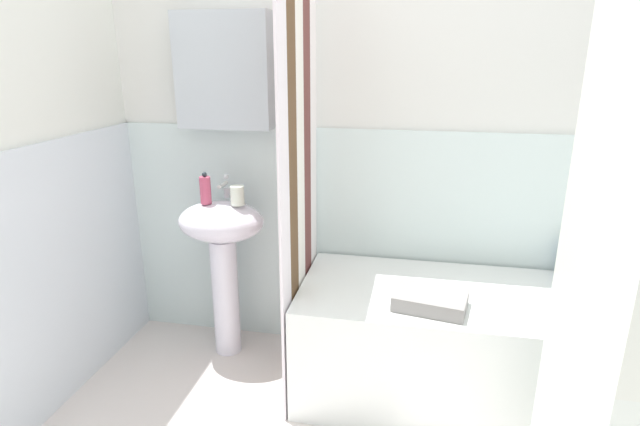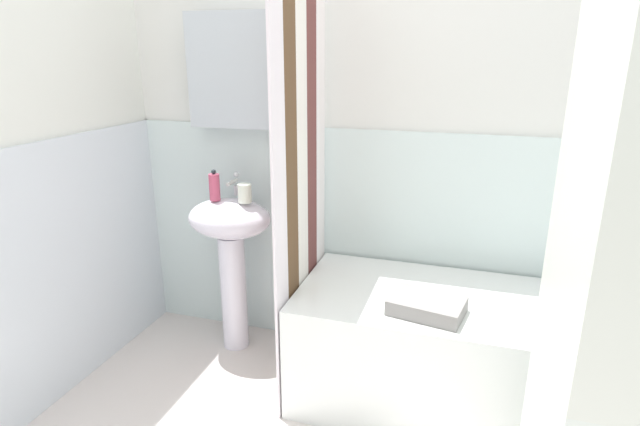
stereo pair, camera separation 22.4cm
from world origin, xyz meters
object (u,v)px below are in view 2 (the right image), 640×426
at_px(sink, 231,241).
at_px(conditioner_bottle, 611,277).
at_px(shampoo_bottle, 638,278).
at_px(bathtub, 469,355).
at_px(soap_dispenser, 214,187).
at_px(towel_folded, 427,306).
at_px(lotion_bottle, 578,270).
at_px(toothbrush_cup, 245,193).

distance_m(sink, conditioner_bottle, 1.82).
bearing_deg(shampoo_bottle, bathtub, -158.65).
relative_size(soap_dispenser, shampoo_bottle, 0.85).
xyz_separation_m(sink, towel_folded, (1.05, -0.32, -0.05)).
xyz_separation_m(conditioner_bottle, lotion_bottle, (-0.14, 0.00, 0.01)).
bearing_deg(towel_folded, soap_dispenser, 165.32).
height_order(shampoo_bottle, conditioner_bottle, shampoo_bottle).
bearing_deg(soap_dispenser, lotion_bottle, 5.21).
xyz_separation_m(toothbrush_cup, shampoo_bottle, (1.81, 0.13, -0.27)).
xyz_separation_m(lotion_bottle, towel_folded, (-0.63, -0.45, -0.05)).
bearing_deg(soap_dispenser, bathtub, -5.46).
relative_size(toothbrush_cup, bathtub, 0.06).
relative_size(soap_dispenser, bathtub, 0.10).
bearing_deg(shampoo_bottle, sink, -176.59).
bearing_deg(conditioner_bottle, sink, -175.85).
bearing_deg(shampoo_bottle, towel_folded, -153.53).
distance_m(shampoo_bottle, towel_folded, 0.97).
bearing_deg(conditioner_bottle, towel_folded, -149.59).
bearing_deg(lotion_bottle, bathtub, -147.11).
height_order(sink, shampoo_bottle, sink).
distance_m(sink, shampoo_bottle, 1.92).
relative_size(toothbrush_cup, shampoo_bottle, 0.50).
xyz_separation_m(soap_dispenser, towel_folded, (1.11, -0.29, -0.35)).
distance_m(bathtub, lotion_bottle, 0.63).
xyz_separation_m(shampoo_bottle, lotion_bottle, (-0.24, 0.02, -0.01)).
distance_m(toothbrush_cup, shampoo_bottle, 1.84).
bearing_deg(sink, shampoo_bottle, 3.41).
height_order(soap_dispenser, toothbrush_cup, soap_dispenser).
height_order(toothbrush_cup, conditioner_bottle, toothbrush_cup).
distance_m(conditioner_bottle, lotion_bottle, 0.14).
bearing_deg(lotion_bottle, sink, -175.46).
bearing_deg(bathtub, shampoo_bottle, 21.35).
bearing_deg(soap_dispenser, shampoo_bottle, 4.04).
xyz_separation_m(toothbrush_cup, towel_folded, (0.95, -0.30, -0.32)).
xyz_separation_m(sink, bathtub, (1.24, -0.15, -0.35)).
bearing_deg(towel_folded, shampoo_bottle, 26.47).
xyz_separation_m(toothbrush_cup, conditioner_bottle, (1.71, 0.15, -0.29)).
bearing_deg(shampoo_bottle, toothbrush_cup, -175.92).
relative_size(shampoo_bottle, conditioner_bottle, 1.23).
distance_m(toothbrush_cup, towel_folded, 1.05).
relative_size(sink, towel_folded, 2.87).
height_order(conditioner_bottle, towel_folded, conditioner_bottle).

